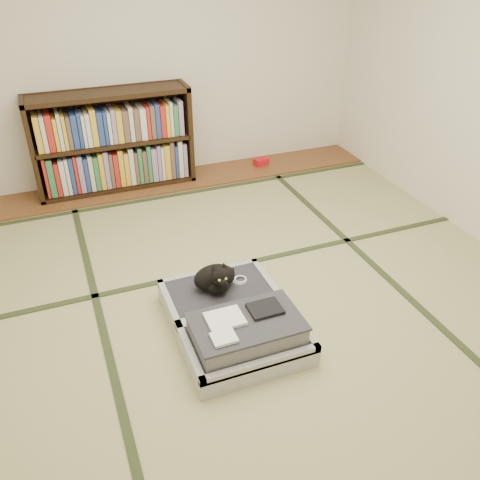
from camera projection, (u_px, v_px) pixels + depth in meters
name	position (u px, v px, depth m)	size (l,w,h in m)	color
floor	(252.00, 297.00, 3.48)	(4.50, 4.50, 0.00)	tan
wood_strip	(175.00, 180.00, 5.06)	(4.00, 0.50, 0.02)	brown
red_item	(261.00, 162.00, 5.35)	(0.15, 0.09, 0.07)	red
room_shell	(255.00, 81.00, 2.71)	(4.50, 4.50, 4.50)	white
tatami_borders	(227.00, 259.00, 3.87)	(4.00, 4.50, 0.01)	#2D381E
bookcase	(114.00, 143.00, 4.71)	(1.46, 0.33, 0.94)	black
suitcase	(235.00, 321.00, 3.12)	(0.72, 0.96, 0.28)	silver
cat	(216.00, 278.00, 3.27)	(0.32, 0.32, 0.26)	black
cable_coil	(240.00, 280.00, 3.40)	(0.10, 0.10, 0.02)	white
hanger	(265.00, 332.00, 3.17)	(0.38, 0.19, 0.01)	black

